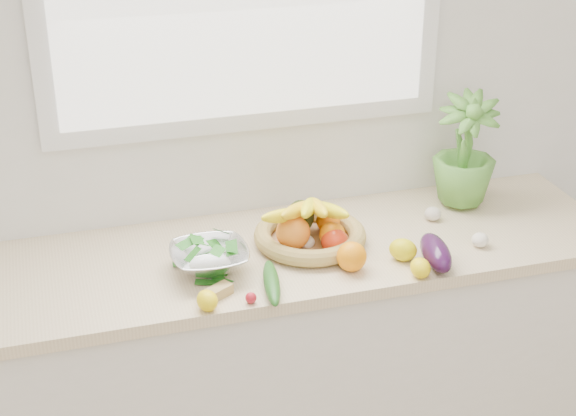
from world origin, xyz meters
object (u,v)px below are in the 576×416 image
object	(u,v)px
apple	(335,241)
cucumber	(272,283)
potted_herb	(465,149)
fruit_basket	(309,230)
colander_with_spinach	(209,253)
eggplant	(436,253)

from	to	relation	value
apple	cucumber	xyz separation A→B (m)	(-0.24, -0.15, -0.02)
apple	potted_herb	bearing A→B (deg)	21.30
potted_herb	fruit_basket	distance (m)	0.62
apple	colander_with_spinach	xyz separation A→B (m)	(-0.39, -0.00, 0.02)
potted_herb	colander_with_spinach	xyz separation A→B (m)	(-0.93, -0.21, -0.15)
cucumber	colander_with_spinach	size ratio (longest dim) A/B	1.06
cucumber	fruit_basket	xyz separation A→B (m)	(0.19, 0.23, 0.03)
apple	potted_herb	distance (m)	0.60
cucumber	potted_herb	distance (m)	0.88
potted_herb	colander_with_spinach	distance (m)	0.96
colander_with_spinach	fruit_basket	bearing A→B (deg)	13.40
eggplant	apple	bearing A→B (deg)	150.45
cucumber	fruit_basket	distance (m)	0.30
apple	cucumber	size ratio (longest dim) A/B	0.34
eggplant	potted_herb	distance (m)	0.48
apple	colander_with_spinach	size ratio (longest dim) A/B	0.36
eggplant	cucumber	size ratio (longest dim) A/B	0.83
apple	cucumber	bearing A→B (deg)	-147.88
fruit_basket	colander_with_spinach	distance (m)	0.35
apple	potted_herb	xyz separation A→B (m)	(0.53, 0.21, 0.17)
eggplant	cucumber	bearing A→B (deg)	-179.94
fruit_basket	colander_with_spinach	size ratio (longest dim) A/B	1.99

